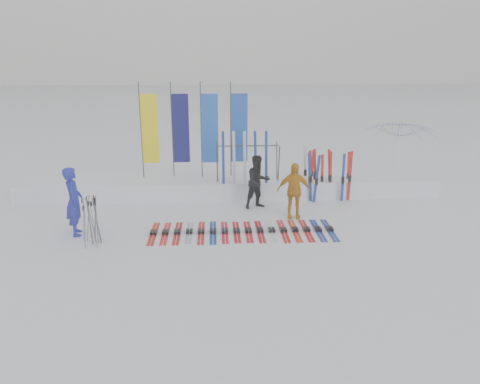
{
  "coord_description": "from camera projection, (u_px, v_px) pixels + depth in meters",
  "views": [
    {
      "loc": [
        -0.47,
        -10.76,
        4.74
      ],
      "look_at": [
        0.2,
        1.6,
        1.0
      ],
      "focal_mm": 35.0,
      "sensor_mm": 36.0,
      "label": 1
    }
  ],
  "objects": [
    {
      "name": "snow_bank",
      "position": [
        229.0,
        186.0,
        15.99
      ],
      "size": [
        14.0,
        1.6,
        0.6
      ],
      "primitive_type": "cube",
      "color": "white",
      "rests_on": "ground"
    },
    {
      "name": "ground",
      "position": [
        235.0,
        249.0,
        11.68
      ],
      "size": [
        120.0,
        120.0,
        0.0
      ],
      "primitive_type": "plane",
      "color": "white",
      "rests_on": "ground"
    },
    {
      "name": "person_blue",
      "position": [
        74.0,
        201.0,
        12.35
      ],
      "size": [
        0.6,
        0.77,
        1.86
      ],
      "primitive_type": "imported",
      "rotation": [
        0.0,
        0.0,
        1.83
      ],
      "color": "#1B229E",
      "rests_on": "ground"
    },
    {
      "name": "person_black",
      "position": [
        258.0,
        182.0,
        14.53
      ],
      "size": [
        1.0,
        0.9,
        1.68
      ],
      "primitive_type": "imported",
      "rotation": [
        0.0,
        0.0,
        0.4
      ],
      "color": "black",
      "rests_on": "ground"
    },
    {
      "name": "feather_flags",
      "position": [
        194.0,
        129.0,
        15.62
      ],
      "size": [
        3.57,
        0.12,
        3.2
      ],
      "color": "#383A3F",
      "rests_on": "ground"
    },
    {
      "name": "tent_canopy",
      "position": [
        397.0,
        155.0,
        16.43
      ],
      "size": [
        3.48,
        3.51,
        2.46
      ],
      "primitive_type": "imported",
      "rotation": [
        0.0,
        0.0,
        -0.37
      ],
      "color": "white",
      "rests_on": "ground"
    },
    {
      "name": "person_yellow",
      "position": [
        294.0,
        191.0,
        13.65
      ],
      "size": [
        0.98,
        0.44,
        1.66
      ],
      "primitive_type": "imported",
      "rotation": [
        0.0,
        0.0,
        -0.03
      ],
      "color": "orange",
      "rests_on": "ground"
    },
    {
      "name": "ski_row",
      "position": [
        243.0,
        231.0,
        12.75
      ],
      "size": [
        4.98,
        1.69,
        0.07
      ],
      "color": "#AF0E15",
      "rests_on": "ground"
    },
    {
      "name": "upright_skis",
      "position": [
        324.0,
        175.0,
        15.46
      ],
      "size": [
        1.5,
        1.12,
        1.67
      ],
      "color": "red",
      "rests_on": "ground"
    },
    {
      "name": "ski_rack",
      "position": [
        248.0,
        158.0,
        15.32
      ],
      "size": [
        2.04,
        0.8,
        1.23
      ],
      "color": "#383A3F",
      "rests_on": "ground"
    },
    {
      "name": "pole_cluster",
      "position": [
        93.0,
        221.0,
        11.85
      ],
      "size": [
        0.51,
        0.74,
        1.25
      ],
      "color": "#595B60",
      "rests_on": "ground"
    }
  ]
}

